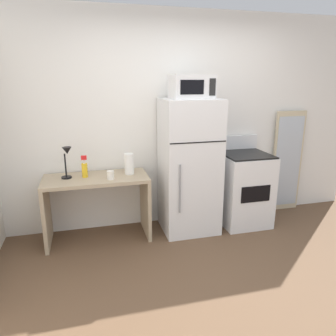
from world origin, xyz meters
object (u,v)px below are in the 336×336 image
Objects in this scene: coffee_mug at (111,175)px; leaning_mirror at (287,162)px; refrigerator at (189,167)px; desk at (97,196)px; spray_bottle at (85,169)px; paper_towel_roll at (129,164)px; oven_range at (243,188)px; desk_lamp at (67,157)px; microwave at (191,87)px.

coffee_mug is 0.07× the size of leaning_mirror.
leaning_mirror is (1.52, 0.25, -0.10)m from refrigerator.
coffee_mug is at bearing -38.77° from desk.
spray_bottle is 2.74m from leaning_mirror.
oven_range reaches higher than paper_towel_roll.
spray_bottle is (-0.50, -0.00, -0.02)m from paper_towel_roll.
oven_range is at bearing -0.87° from desk.
oven_range is (1.44, -0.06, -0.40)m from paper_towel_roll.
paper_towel_roll is at bearing 0.29° from desk_lamp.
paper_towel_roll is at bearing 4.31° from desk.
coffee_mug is at bearing -146.04° from paper_towel_roll.
desk_lamp is at bearing -176.03° from leaning_mirror.
oven_range is (1.67, 0.10, -0.33)m from coffee_mug.
spray_bottle reaches higher than paper_towel_roll.
desk is 0.35m from spray_bottle.
desk_lamp is 1.47× the size of paper_towel_roll.
microwave is at bearing -5.89° from paper_towel_roll.
refrigerator reaches higher than leaning_mirror.
oven_range reaches higher than coffee_mug.
refrigerator is (1.39, -0.05, -0.19)m from desk_lamp.
desk_lamp reaches higher than oven_range.
leaning_mirror is (2.46, 0.35, -0.10)m from coffee_mug.
desk is at bearing 178.78° from refrigerator.
microwave reaches higher than desk.
desk_lamp is 2.18m from oven_range.
desk is 4.83× the size of paper_towel_roll.
desk is 2.63m from leaning_mirror.
refrigerator reaches higher than oven_range.
paper_towel_roll is 2.25m from leaning_mirror.
refrigerator is 3.47× the size of microwave.
coffee_mug is at bearing -18.55° from desk_lamp.
desk is 1.83m from oven_range.
desk is at bearing 179.13° from oven_range.
desk is 2.52× the size of microwave.
desk_lamp reaches higher than coffee_mug.
spray_bottle is 0.16× the size of refrigerator.
oven_range is (1.83, -0.03, -0.06)m from desk.
desk_lamp is 3.72× the size of coffee_mug.
coffee_mug is at bearing -176.67° from oven_range.
desk_lamp reaches higher than desk.
microwave is (1.10, -0.04, 1.20)m from desk.
desk_lamp is at bearing -179.71° from paper_towel_roll.
spray_bottle is (-0.11, 0.03, 0.33)m from desk.
leaning_mirror is at bearing 5.08° from paper_towel_roll.
refrigerator is (1.21, -0.05, -0.05)m from spray_bottle.
oven_range is at bearing 1.30° from microwave.
leaning_mirror is at bearing 17.96° from oven_range.
spray_bottle is at bearing 177.70° from refrigerator.
refrigerator reaches higher than spray_bottle.
spray_bottle reaches higher than desk.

